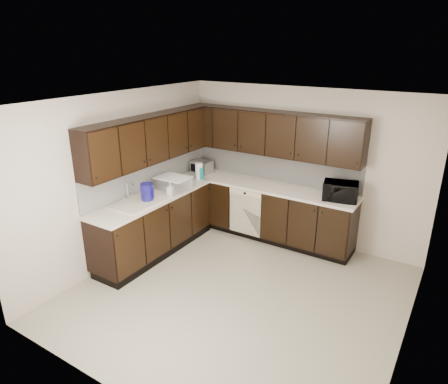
% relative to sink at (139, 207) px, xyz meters
% --- Properties ---
extents(floor, '(4.00, 4.00, 0.00)m').
position_rel_sink_xyz_m(floor, '(1.68, 0.01, -0.88)').
color(floor, '#A39D87').
rests_on(floor, ground).
extents(ceiling, '(4.00, 4.00, 0.00)m').
position_rel_sink_xyz_m(ceiling, '(1.68, 0.01, 1.62)').
color(ceiling, white).
rests_on(ceiling, wall_back).
extents(wall_back, '(4.00, 0.02, 2.50)m').
position_rel_sink_xyz_m(wall_back, '(1.68, 2.01, 0.37)').
color(wall_back, beige).
rests_on(wall_back, floor).
extents(wall_left, '(0.02, 4.00, 2.50)m').
position_rel_sink_xyz_m(wall_left, '(-0.32, 0.01, 0.37)').
color(wall_left, beige).
rests_on(wall_left, floor).
extents(wall_right, '(0.02, 4.00, 2.50)m').
position_rel_sink_xyz_m(wall_right, '(3.68, 0.01, 0.37)').
color(wall_right, beige).
rests_on(wall_right, floor).
extents(wall_front, '(4.00, 0.02, 2.50)m').
position_rel_sink_xyz_m(wall_front, '(1.68, -1.99, 0.37)').
color(wall_front, beige).
rests_on(wall_front, floor).
extents(lower_cabinets, '(3.00, 2.80, 0.90)m').
position_rel_sink_xyz_m(lower_cabinets, '(0.67, 1.12, -0.47)').
color(lower_cabinets, black).
rests_on(lower_cabinets, floor).
extents(countertop, '(3.03, 2.83, 0.04)m').
position_rel_sink_xyz_m(countertop, '(0.67, 1.12, 0.04)').
color(countertop, silver).
rests_on(countertop, lower_cabinets).
extents(backsplash, '(3.00, 2.80, 0.48)m').
position_rel_sink_xyz_m(backsplash, '(0.46, 1.33, 0.30)').
color(backsplash, '#AEAEAA').
rests_on(backsplash, countertop).
extents(upper_cabinets, '(3.00, 2.80, 0.70)m').
position_rel_sink_xyz_m(upper_cabinets, '(0.58, 1.22, 0.89)').
color(upper_cabinets, black).
rests_on(upper_cabinets, wall_back).
extents(dishwasher, '(0.58, 0.04, 0.78)m').
position_rel_sink_xyz_m(dishwasher, '(0.98, 1.42, -0.33)').
color(dishwasher, beige).
rests_on(dishwasher, lower_cabinets).
extents(sink, '(0.54, 0.82, 0.42)m').
position_rel_sink_xyz_m(sink, '(0.00, 0.00, 0.00)').
color(sink, beige).
rests_on(sink, countertop).
extents(microwave, '(0.56, 0.44, 0.27)m').
position_rel_sink_xyz_m(microwave, '(2.43, 1.67, 0.20)').
color(microwave, black).
rests_on(microwave, countertop).
extents(soap_bottle_a, '(0.10, 0.11, 0.19)m').
position_rel_sink_xyz_m(soap_bottle_a, '(0.18, 0.50, 0.16)').
color(soap_bottle_a, gray).
rests_on(soap_bottle_a, countertop).
extents(soap_bottle_b, '(0.11, 0.11, 0.22)m').
position_rel_sink_xyz_m(soap_bottle_b, '(-0.08, 0.29, 0.17)').
color(soap_bottle_b, gray).
rests_on(soap_bottle_b, countertop).
extents(toaster_oven, '(0.36, 0.27, 0.22)m').
position_rel_sink_xyz_m(toaster_oven, '(-0.07, 1.68, 0.17)').
color(toaster_oven, '#B1B2B4').
rests_on(toaster_oven, countertop).
extents(storage_bin, '(0.57, 0.47, 0.19)m').
position_rel_sink_xyz_m(storage_bin, '(0.06, 0.72, 0.16)').
color(storage_bin, silver).
rests_on(storage_bin, countertop).
extents(blue_pitcher, '(0.23, 0.23, 0.27)m').
position_rel_sink_xyz_m(blue_pitcher, '(0.06, 0.12, 0.19)').
color(blue_pitcher, '#150E84').
rests_on(blue_pitcher, countertop).
extents(teal_tumbler, '(0.12, 0.12, 0.21)m').
position_rel_sink_xyz_m(teal_tumbler, '(0.14, 1.36, 0.16)').
color(teal_tumbler, '#0C7F87').
rests_on(teal_tumbler, countertop).
extents(paper_towel_roll, '(0.13, 0.13, 0.28)m').
position_rel_sink_xyz_m(paper_towel_roll, '(0.10, 1.36, 0.20)').
color(paper_towel_roll, white).
rests_on(paper_towel_roll, countertop).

